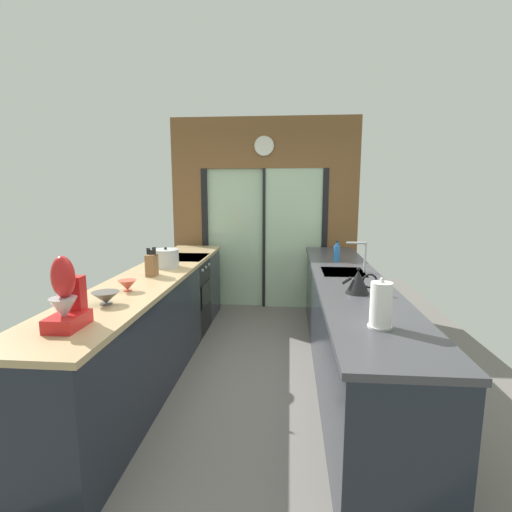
{
  "coord_description": "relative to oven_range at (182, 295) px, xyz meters",
  "views": [
    {
      "loc": [
        0.37,
        -3.2,
        1.7
      ],
      "look_at": [
        0.01,
        0.93,
        1.0
      ],
      "focal_mm": 27.4,
      "sensor_mm": 36.0,
      "label": 1
    }
  ],
  "objects": [
    {
      "name": "mixing_bowl_far",
      "position": [
        0.02,
        -1.58,
        0.51
      ],
      "size": [
        0.14,
        0.14,
        0.09
      ],
      "color": "#BC4C38",
      "rests_on": "left_counter_run"
    },
    {
      "name": "kettle",
      "position": [
        1.8,
        -1.5,
        0.55
      ],
      "size": [
        0.27,
        0.19,
        0.21
      ],
      "color": "black",
      "rests_on": "right_counter_run"
    },
    {
      "name": "stand_mixer",
      "position": [
        0.02,
        -2.41,
        0.63
      ],
      "size": [
        0.17,
        0.27,
        0.42
      ],
      "color": "red",
      "rests_on": "left_counter_run"
    },
    {
      "name": "stock_pot",
      "position": [
        0.02,
        -0.62,
        0.56
      ],
      "size": [
        0.27,
        0.27,
        0.21
      ],
      "color": "#B7BABC",
      "rests_on": "left_counter_run"
    },
    {
      "name": "right_counter_run",
      "position": [
        1.82,
        -0.95,
        0.01
      ],
      "size": [
        0.62,
        3.8,
        0.92
      ],
      "color": "#1E232D",
      "rests_on": "ground_plane"
    },
    {
      "name": "mixing_bowl_near",
      "position": [
        0.02,
        -1.94,
        0.51
      ],
      "size": [
        0.19,
        0.19,
        0.09
      ],
      "color": "#514C47",
      "rests_on": "left_counter_run"
    },
    {
      "name": "paper_towel_roll",
      "position": [
        1.8,
        -2.25,
        0.6
      ],
      "size": [
        0.14,
        0.14,
        0.29
      ],
      "color": "#B7BABC",
      "rests_on": "right_counter_run"
    },
    {
      "name": "sink_faucet",
      "position": [
        1.97,
        -0.7,
        0.66
      ],
      "size": [
        0.19,
        0.02,
        0.29
      ],
      "color": "#B7BABC",
      "rests_on": "right_counter_run"
    },
    {
      "name": "back_wall_unit",
      "position": [
        0.91,
        1.15,
        1.07
      ],
      "size": [
        2.64,
        0.12,
        2.7
      ],
      "color": "brown",
      "rests_on": "ground_plane"
    },
    {
      "name": "oven_range",
      "position": [
        0.0,
        0.0,
        0.0
      ],
      "size": [
        0.6,
        0.6,
        0.92
      ],
      "color": "black",
      "rests_on": "ground_plane"
    },
    {
      "name": "left_counter_run",
      "position": [
        -0.0,
        -1.12,
        0.01
      ],
      "size": [
        0.62,
        3.8,
        0.92
      ],
      "color": "#1E232D",
      "rests_on": "ground_plane"
    },
    {
      "name": "ground_plane",
      "position": [
        0.91,
        -0.65,
        -0.47
      ],
      "size": [
        5.04,
        7.6,
        0.02
      ],
      "primitive_type": "cube",
      "color": "slate"
    },
    {
      "name": "knife_block",
      "position": [
        0.02,
        -1.03,
        0.57
      ],
      "size": [
        0.09,
        0.14,
        0.27
      ],
      "color": "brown",
      "rests_on": "left_counter_run"
    },
    {
      "name": "soap_bottle",
      "position": [
        1.8,
        -0.13,
        0.56
      ],
      "size": [
        0.07,
        0.07,
        0.23
      ],
      "color": "#286BB7",
      "rests_on": "right_counter_run"
    }
  ]
}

